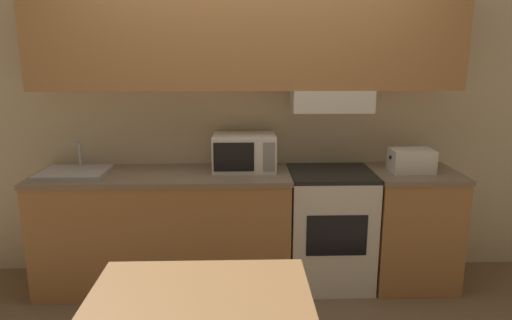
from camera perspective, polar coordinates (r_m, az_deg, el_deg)
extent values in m
plane|color=#7F664C|center=(3.94, -0.99, -13.03)|extent=(16.00, 16.00, 0.00)
cube|color=beige|center=(3.59, -1.08, 5.75)|extent=(5.49, 0.05, 2.55)
cube|color=#B27A47|center=(3.38, -1.08, 14.88)|extent=(3.09, 0.32, 0.72)
cube|color=white|center=(3.46, 9.31, 7.38)|extent=(0.58, 0.34, 0.16)
cube|color=#B27A47|center=(3.55, -11.24, -8.81)|extent=(1.84, 0.58, 0.85)
cube|color=#84705B|center=(3.41, -11.56, -1.89)|extent=(1.86, 0.60, 0.04)
cube|color=#B27A47|center=(3.73, 18.72, -8.18)|extent=(0.61, 0.58, 0.85)
cube|color=#84705B|center=(3.60, 19.22, -1.59)|extent=(0.63, 0.60, 0.04)
cube|color=white|center=(3.57, 9.11, -8.55)|extent=(0.61, 0.56, 0.85)
cube|color=black|center=(3.43, 9.37, -1.66)|extent=(0.61, 0.56, 0.03)
cube|color=black|center=(3.29, 10.07, -9.30)|extent=(0.43, 0.01, 0.30)
cylinder|color=black|center=(3.30, 7.39, -1.99)|extent=(0.09, 0.09, 0.01)
cylinder|color=black|center=(3.35, 12.05, -1.93)|extent=(0.09, 0.09, 0.01)
cylinder|color=black|center=(3.51, 6.82, -1.05)|extent=(0.09, 0.09, 0.01)
cylinder|color=black|center=(3.57, 11.21, -1.00)|extent=(0.09, 0.09, 0.01)
cube|color=white|center=(3.41, -1.49, 0.99)|extent=(0.47, 0.33, 0.27)
cube|color=black|center=(3.25, -2.79, 0.36)|extent=(0.29, 0.01, 0.21)
cube|color=gray|center=(3.25, 1.65, 0.39)|extent=(0.08, 0.01, 0.21)
cube|color=white|center=(3.55, 18.86, -0.06)|extent=(0.31, 0.21, 0.17)
cube|color=black|center=(3.49, 16.44, 0.33)|extent=(0.01, 0.02, 0.02)
cube|color=black|center=(3.50, 17.31, 1.22)|extent=(0.04, 0.15, 0.01)
cube|color=black|center=(3.52, 18.41, 1.22)|extent=(0.04, 0.15, 0.01)
cube|color=black|center=(3.55, 19.49, 1.21)|extent=(0.04, 0.15, 0.01)
cube|color=black|center=(3.57, 20.56, 1.21)|extent=(0.04, 0.15, 0.01)
cube|color=#B7BABF|center=(3.57, -21.79, -1.41)|extent=(0.48, 0.39, 0.02)
cube|color=#4C4F54|center=(3.55, -21.90, -1.42)|extent=(0.40, 0.29, 0.01)
cylinder|color=#B7BABF|center=(3.68, -21.18, 0.76)|extent=(0.02, 0.02, 0.19)
cylinder|color=#B7BABF|center=(3.61, -21.60, 2.02)|extent=(0.02, 0.12, 0.02)
cube|color=#9E7042|center=(1.92, -7.30, -18.18)|extent=(0.93, 0.83, 0.04)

